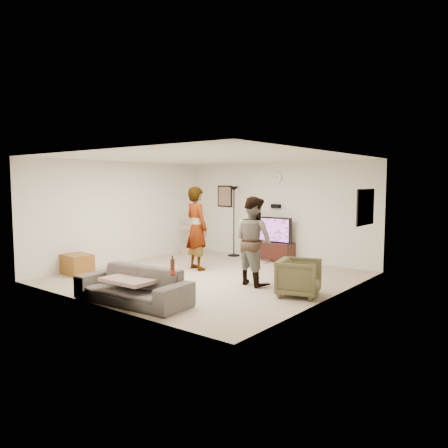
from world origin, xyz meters
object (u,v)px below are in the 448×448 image
Objects in this scene: floor_lamp at (234,221)px; beer_bottle at (172,267)px; sofa at (133,285)px; tv_stand at (272,251)px; tv at (272,230)px; cat_tree at (190,234)px; armchair at (299,278)px; person_left at (197,228)px; person_right at (253,241)px; side_table at (77,264)px.

floor_lamp is 7.52× the size of beer_bottle.
floor_lamp reaches higher than sofa.
tv_stand is 0.56m from tv.
armchair is (4.55, -2.12, -0.23)m from cat_tree.
person_left is at bearing 105.22° from sofa.
person_right reaches higher than cat_tree.
cat_tree is (-1.14, -0.52, -0.38)m from floor_lamp.
beer_bottle is (3.54, -4.21, 0.16)m from cat_tree.
tv_stand is at bearing -92.25° from person_left.
cat_tree is 5.51m from beer_bottle.
person_left is (-0.73, -2.06, 0.71)m from tv_stand.
sofa is 3.08× the size of side_table.
sofa is 2.82m from side_table.
beer_bottle is at bearing -63.08° from floor_lamp.
person_right is 2.39× the size of armchair.
tv is 4.34× the size of beer_bottle.
person_left reaches higher than person_right.
floor_lamp is 4.25m from side_table.
person_left reaches higher than cat_tree.
sofa is (1.48, -4.74, -0.65)m from floor_lamp.
sofa is 1.02m from beer_bottle.
armchair is (1.13, -0.24, -0.53)m from person_right.
floor_lamp reaches higher than cat_tree.
tv reaches higher than armchair.
cat_tree is at bearing -165.63° from tv_stand.
tv_stand is at bearing -51.17° from person_right.
cat_tree is at bearing -155.36° from floor_lamp.
tv is 2.40m from cat_tree.
sofa is at bearing -86.34° from tv.
tv is at bearing 104.40° from beer_bottle.
armchair is (1.93, 2.10, 0.03)m from sofa.
floor_lamp is 3.32m from person_right.
tv is at bearing 22.25° from armchair.
tv is 1.66× the size of side_table.
tv is at bearing 59.33° from side_table.
person_left is at bearing 50.04° from side_table.
person_left is 2.89× the size of side_table.
cat_tree reaches higher than sofa.
sofa is at bearing -72.66° from floor_lamp.
person_left is at bearing -42.95° from cat_tree.
floor_lamp reaches higher than person_right.
sofa is at bearing -15.16° from side_table.
tv is at bearing 14.37° from cat_tree.
cat_tree is 3.49m from side_table.
tv_stand is 2.78m from person_right.
cat_tree is 0.59× the size of person_left.
person_right is (1.11, -2.47, 0.07)m from tv.
beer_bottle is at bearing 142.90° from person_left.
floor_lamp is at bearing -60.25° from person_left.
tv_stand is at bearing 14.37° from cat_tree.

